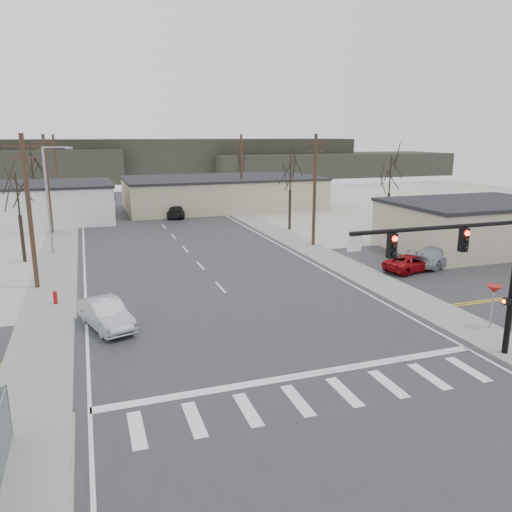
# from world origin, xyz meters

# --- Properties ---
(ground) EXTENTS (140.00, 140.00, 0.00)m
(ground) POSITION_xyz_m (0.00, 0.00, 0.00)
(ground) COLOR silver
(ground) RESTS_ON ground
(main_road) EXTENTS (18.00, 110.00, 0.05)m
(main_road) POSITION_xyz_m (0.00, 15.00, 0.02)
(main_road) COLOR #29292C
(main_road) RESTS_ON ground
(cross_road) EXTENTS (90.00, 10.00, 0.04)m
(cross_road) POSITION_xyz_m (0.00, 0.00, 0.02)
(cross_road) COLOR #29292C
(cross_road) RESTS_ON ground
(parking_lot) EXTENTS (18.00, 20.00, 0.03)m
(parking_lot) POSITION_xyz_m (20.00, 6.00, 0.02)
(parking_lot) COLOR #29292C
(parking_lot) RESTS_ON ground
(sidewalk_left) EXTENTS (3.00, 90.00, 0.06)m
(sidewalk_left) POSITION_xyz_m (-10.60, 20.00, 0.03)
(sidewalk_left) COLOR gray
(sidewalk_left) RESTS_ON ground
(sidewalk_right) EXTENTS (3.00, 90.00, 0.06)m
(sidewalk_right) POSITION_xyz_m (10.60, 20.00, 0.03)
(sidewalk_right) COLOR gray
(sidewalk_right) RESTS_ON ground
(traffic_signal_mast) EXTENTS (8.95, 0.43, 7.20)m
(traffic_signal_mast) POSITION_xyz_m (7.89, -6.20, 4.67)
(traffic_signal_mast) COLOR black
(traffic_signal_mast) RESTS_ON ground
(fire_hydrant) EXTENTS (0.24, 0.24, 0.87)m
(fire_hydrant) POSITION_xyz_m (-10.20, 8.00, 0.45)
(fire_hydrant) COLOR #A50C0C
(fire_hydrant) RESTS_ON ground
(yield_sign) EXTENTS (0.80, 0.80, 2.35)m
(yield_sign) POSITION_xyz_m (11.50, -3.50, 2.07)
(yield_sign) COLOR gray
(yield_sign) RESTS_ON ground
(building_left_far) EXTENTS (22.30, 12.30, 4.50)m
(building_left_far) POSITION_xyz_m (-16.00, 40.00, 2.26)
(building_left_far) COLOR silver
(building_left_far) RESTS_ON ground
(building_right_far) EXTENTS (26.30, 14.30, 4.30)m
(building_right_far) POSITION_xyz_m (10.00, 44.00, 2.15)
(building_right_far) COLOR #BBAD8F
(building_right_far) RESTS_ON ground
(building_lot) EXTENTS (14.30, 10.30, 4.30)m
(building_lot) POSITION_xyz_m (24.00, 12.00, 2.16)
(building_lot) COLOR #BBAD8F
(building_lot) RESTS_ON ground
(upole_left_b) EXTENTS (2.20, 0.30, 10.00)m
(upole_left_b) POSITION_xyz_m (-11.50, 12.00, 5.22)
(upole_left_b) COLOR #493121
(upole_left_b) RESTS_ON ground
(upole_left_c) EXTENTS (2.20, 0.30, 10.00)m
(upole_left_c) POSITION_xyz_m (-11.50, 32.00, 5.22)
(upole_left_c) COLOR #493121
(upole_left_c) RESTS_ON ground
(upole_left_d) EXTENTS (2.20, 0.30, 10.00)m
(upole_left_d) POSITION_xyz_m (-11.50, 52.00, 5.22)
(upole_left_d) COLOR #493121
(upole_left_d) RESTS_ON ground
(upole_right_a) EXTENTS (2.20, 0.30, 10.00)m
(upole_right_a) POSITION_xyz_m (11.50, 18.00, 5.22)
(upole_right_a) COLOR #493121
(upole_right_a) RESTS_ON ground
(upole_right_b) EXTENTS (2.20, 0.30, 10.00)m
(upole_right_b) POSITION_xyz_m (11.50, 40.00, 5.22)
(upole_right_b) COLOR #493121
(upole_right_b) RESTS_ON ground
(streetlight_main) EXTENTS (2.40, 0.25, 9.00)m
(streetlight_main) POSITION_xyz_m (-10.80, 22.00, 5.09)
(streetlight_main) COLOR gray
(streetlight_main) RESTS_ON ground
(tree_left_near) EXTENTS (3.30, 3.30, 7.35)m
(tree_left_near) POSITION_xyz_m (-13.00, 20.00, 5.23)
(tree_left_near) COLOR black
(tree_left_near) RESTS_ON ground
(tree_right_mid) EXTENTS (3.74, 3.74, 8.33)m
(tree_right_mid) POSITION_xyz_m (12.50, 26.00, 5.93)
(tree_right_mid) COLOR black
(tree_right_mid) RESTS_ON ground
(tree_left_far) EXTENTS (3.96, 3.96, 8.82)m
(tree_left_far) POSITION_xyz_m (-14.00, 46.00, 6.28)
(tree_left_far) COLOR black
(tree_left_far) RESTS_ON ground
(tree_right_far) EXTENTS (3.52, 3.52, 7.84)m
(tree_right_far) POSITION_xyz_m (15.00, 52.00, 5.58)
(tree_right_far) COLOR black
(tree_right_far) RESTS_ON ground
(tree_lot) EXTENTS (3.52, 3.52, 7.84)m
(tree_lot) POSITION_xyz_m (22.00, 22.00, 5.58)
(tree_lot) COLOR black
(tree_lot) RESTS_ON ground
(hill_center) EXTENTS (80.00, 18.00, 9.00)m
(hill_center) POSITION_xyz_m (15.00, 96.00, 4.50)
(hill_center) COLOR #333026
(hill_center) RESTS_ON ground
(hill_right) EXTENTS (60.00, 18.00, 5.50)m
(hill_right) POSITION_xyz_m (50.00, 90.00, 2.75)
(hill_right) COLOR #333026
(hill_right) RESTS_ON ground
(sedan_crossing) EXTENTS (2.90, 4.84, 1.51)m
(sedan_crossing) POSITION_xyz_m (-7.50, 3.09, 0.80)
(sedan_crossing) COLOR #95999E
(sedan_crossing) RESTS_ON main_road
(car_far_a) EXTENTS (3.25, 5.58, 1.52)m
(car_far_a) POSITION_xyz_m (2.48, 38.02, 0.81)
(car_far_a) COLOR black
(car_far_a) RESTS_ON main_road
(car_far_b) EXTENTS (3.12, 4.51, 1.42)m
(car_far_b) POSITION_xyz_m (-4.97, 58.99, 0.76)
(car_far_b) COLOR black
(car_far_b) RESTS_ON main_road
(car_parked_red) EXTENTS (4.77, 3.00, 1.23)m
(car_parked_red) POSITION_xyz_m (14.44, 7.39, 0.65)
(car_parked_red) COLOR #93080D
(car_parked_red) RESTS_ON parking_lot
(car_parked_silver) EXTENTS (5.67, 3.73, 1.53)m
(car_parked_silver) POSITION_xyz_m (17.24, 8.00, 0.80)
(car_parked_silver) COLOR #999EA3
(car_parked_silver) RESTS_ON parking_lot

